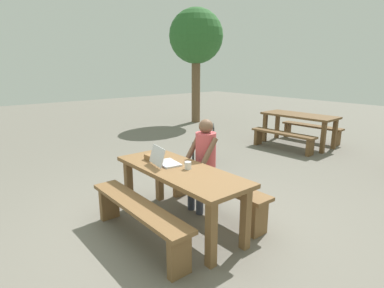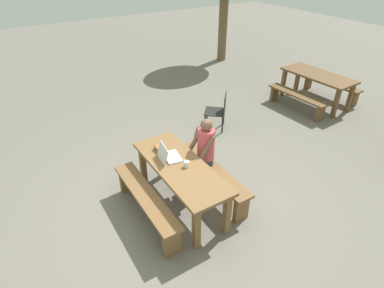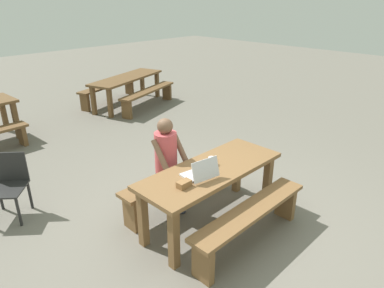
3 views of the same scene
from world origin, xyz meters
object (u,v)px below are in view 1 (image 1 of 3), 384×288
object	(u,v)px
tree_left	(196,38)
laptop	(164,160)
picnic_table_rear	(299,119)
picnic_table_front	(180,178)
coffee_mug	(188,165)
person_seated	(203,158)
plastic_chair	(207,144)
small_pouch	(150,157)

from	to	relation	value
tree_left	laptop	bearing A→B (deg)	-43.21
picnic_table_rear	tree_left	distance (m)	4.73
picnic_table_front	picnic_table_rear	bearing A→B (deg)	106.37
laptop	picnic_table_rear	distance (m)	5.00
coffee_mug	picnic_table_rear	bearing A→B (deg)	107.41
person_seated	picnic_table_rear	xyz separation A→B (m)	(-1.22, 4.25, -0.09)
plastic_chair	tree_left	world-z (taller)	tree_left
person_seated	picnic_table_front	bearing A→B (deg)	-70.81
picnic_table_front	picnic_table_rear	world-z (taller)	picnic_table_rear
laptop	picnic_table_rear	xyz separation A→B (m)	(-1.16, 4.86, -0.16)
person_seated	coffee_mug	bearing A→B (deg)	-61.07
plastic_chair	picnic_table_rear	bearing A→B (deg)	126.45
picnic_table_front	person_seated	xyz separation A→B (m)	(-0.19, 0.54, 0.10)
coffee_mug	plastic_chair	distance (m)	2.57
laptop	picnic_table_front	bearing A→B (deg)	-157.35
picnic_table_rear	picnic_table_front	bearing A→B (deg)	-76.31
small_pouch	person_seated	bearing A→B (deg)	61.85
picnic_table_front	tree_left	size ratio (longest dim) A/B	0.49
person_seated	plastic_chair	xyz separation A→B (m)	(-1.47, 1.38, -0.30)
picnic_table_front	coffee_mug	xyz separation A→B (m)	(0.07, 0.07, 0.17)
small_pouch	coffee_mug	distance (m)	0.62
laptop	plastic_chair	xyz separation A→B (m)	(-1.41, 1.99, -0.38)
laptop	picnic_table_rear	size ratio (longest dim) A/B	0.21
laptop	picnic_table_rear	world-z (taller)	laptop
plastic_chair	picnic_table_rear	xyz separation A→B (m)	(0.25, 2.87, 0.22)
picnic_table_front	tree_left	bearing A→B (deg)	138.43
picnic_table_front	laptop	bearing A→B (deg)	-166.22
small_pouch	person_seated	world-z (taller)	person_seated
person_seated	plastic_chair	bearing A→B (deg)	136.66
plastic_chair	tree_left	distance (m)	5.52
laptop	plastic_chair	size ratio (longest dim) A/B	0.47
tree_left	person_seated	bearing A→B (deg)	-39.25
small_pouch	picnic_table_rear	size ratio (longest dim) A/B	0.08
picnic_table_front	laptop	distance (m)	0.31
laptop	small_pouch	world-z (taller)	laptop
picnic_table_front	small_pouch	size ratio (longest dim) A/B	12.21
small_pouch	coffee_mug	bearing A→B (deg)	14.34
picnic_table_front	tree_left	distance (m)	7.79
person_seated	picnic_table_rear	distance (m)	4.43
laptop	tree_left	world-z (taller)	tree_left
laptop	coffee_mug	world-z (taller)	laptop
coffee_mug	small_pouch	bearing A→B (deg)	-165.66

